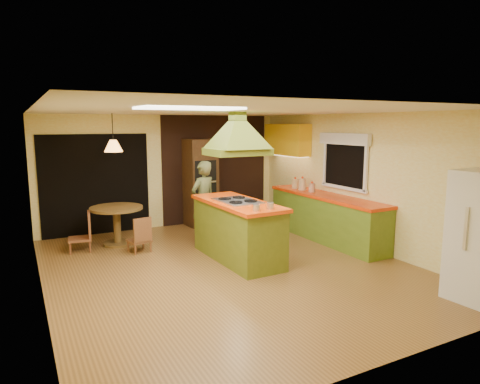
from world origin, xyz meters
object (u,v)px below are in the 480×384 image
kitchen_island (238,230)px  man (203,201)px  wall_oven (201,183)px  dining_table (117,218)px  canister_large (302,184)px

kitchen_island → man: bearing=90.5°
kitchen_island → wall_oven: (0.42, 2.62, 0.47)m
dining_table → canister_large: (3.71, -0.85, 0.52)m
canister_large → man: bearing=170.6°
man → wall_oven: size_ratio=0.81×
kitchen_island → wall_oven: bearing=79.3°
dining_table → man: bearing=-17.4°
man → wall_oven: 1.35m
wall_oven → dining_table: size_ratio=1.99×
kitchen_island → wall_oven: wall_oven is taller
kitchen_island → canister_large: 2.37m
dining_table → canister_large: size_ratio=4.08×
kitchen_island → dining_table: 2.48m
wall_oven → kitchen_island: bearing=-102.6°
kitchen_island → man: 1.40m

